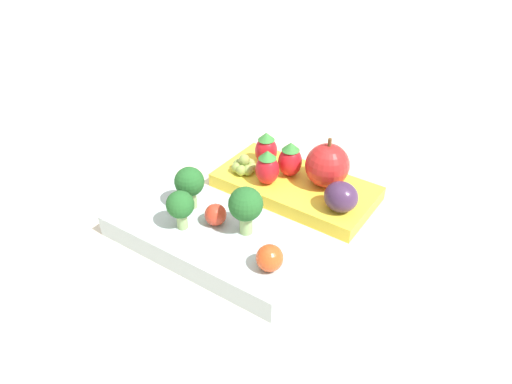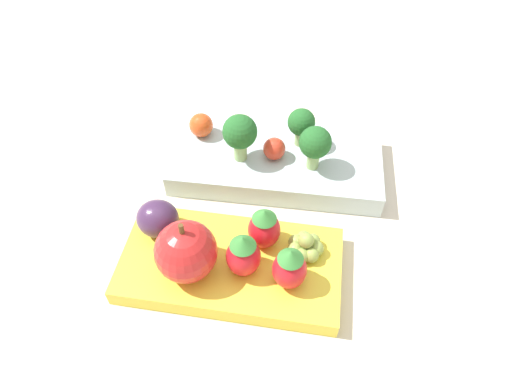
% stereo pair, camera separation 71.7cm
% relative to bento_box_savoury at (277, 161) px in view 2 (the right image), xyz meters
% --- Properties ---
extents(ground_plane, '(4.00, 4.00, 0.00)m').
position_rel_bento_box_savoury_xyz_m(ground_plane, '(-0.01, -0.07, -0.01)').
color(ground_plane, beige).
extents(bento_box_savoury, '(0.23, 0.12, 0.03)m').
position_rel_bento_box_savoury_xyz_m(bento_box_savoury, '(0.00, 0.00, 0.00)').
color(bento_box_savoury, silver).
rests_on(bento_box_savoury, ground_plane).
extents(bento_box_fruit, '(0.20, 0.11, 0.02)m').
position_rel_bento_box_savoury_xyz_m(bento_box_fruit, '(-0.02, -0.14, -0.00)').
color(bento_box_fruit, yellow).
rests_on(bento_box_fruit, ground_plane).
extents(broccoli_floret_0, '(0.04, 0.04, 0.06)m').
position_rel_bento_box_savoury_xyz_m(broccoli_floret_0, '(-0.04, -0.02, 0.05)').
color(broccoli_floret_0, '#93B770').
rests_on(broccoli_floret_0, bento_box_savoury).
extents(broccoli_floret_1, '(0.03, 0.03, 0.05)m').
position_rel_bento_box_savoury_xyz_m(broccoli_floret_1, '(0.04, -0.02, 0.05)').
color(broccoli_floret_1, '#93B770').
rests_on(broccoli_floret_1, bento_box_savoury).
extents(broccoli_floret_2, '(0.03, 0.03, 0.05)m').
position_rel_bento_box_savoury_xyz_m(broccoli_floret_2, '(0.02, 0.02, 0.04)').
color(broccoli_floret_2, '#93B770').
rests_on(broccoli_floret_2, bento_box_savoury).
extents(cherry_tomato_0, '(0.02, 0.02, 0.02)m').
position_rel_bento_box_savoury_xyz_m(cherry_tomato_0, '(-0.00, -0.01, 0.03)').
color(cherry_tomato_0, red).
rests_on(cherry_tomato_0, bento_box_savoury).
extents(cherry_tomato_1, '(0.03, 0.03, 0.03)m').
position_rel_bento_box_savoury_xyz_m(cherry_tomato_1, '(-0.09, 0.02, 0.03)').
color(cherry_tomato_1, '#DB4C1E').
rests_on(cherry_tomato_1, bento_box_savoury).
extents(apple, '(0.06, 0.06, 0.06)m').
position_rel_bento_box_savoury_xyz_m(apple, '(-0.06, -0.16, 0.03)').
color(apple, red).
rests_on(apple, bento_box_fruit).
extents(strawberry_0, '(0.03, 0.03, 0.05)m').
position_rel_bento_box_savoury_xyz_m(strawberry_0, '(0.00, -0.12, 0.03)').
color(strawberry_0, red).
rests_on(strawberry_0, bento_box_fruit).
extents(strawberry_1, '(0.03, 0.03, 0.05)m').
position_rel_bento_box_savoury_xyz_m(strawberry_1, '(0.03, -0.15, 0.03)').
color(strawberry_1, red).
rests_on(strawberry_1, bento_box_fruit).
extents(strawberry_2, '(0.03, 0.03, 0.05)m').
position_rel_bento_box_savoury_xyz_m(strawberry_2, '(-0.01, -0.15, 0.03)').
color(strawberry_2, red).
rests_on(strawberry_2, bento_box_fruit).
extents(plum, '(0.04, 0.04, 0.04)m').
position_rel_bento_box_savoury_xyz_m(plum, '(-0.10, -0.12, 0.02)').
color(plum, '#42284C').
rests_on(plum, bento_box_fruit).
extents(grape_cluster, '(0.03, 0.03, 0.03)m').
position_rel_bento_box_savoury_xyz_m(grape_cluster, '(0.04, -0.12, 0.01)').
color(grape_cluster, '#8EA84C').
rests_on(grape_cluster, bento_box_fruit).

